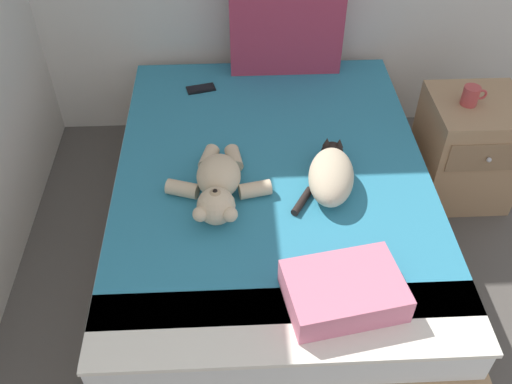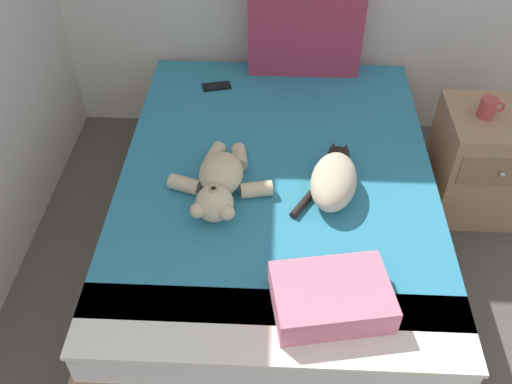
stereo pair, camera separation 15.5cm
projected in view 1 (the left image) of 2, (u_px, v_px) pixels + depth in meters
bed at (271, 209)px, 2.68m from camera, size 1.44×1.92×0.48m
patterned_cushion at (286, 24)px, 2.96m from camera, size 0.59×0.15×0.52m
cat at (331, 174)px, 2.38m from camera, size 0.30×0.42×0.15m
teddy_bear at (218, 185)px, 2.33m from camera, size 0.45×0.51×0.17m
cell_phone at (201, 89)px, 2.98m from camera, size 0.16×0.11×0.01m
throw_pillow at (344, 291)px, 1.96m from camera, size 0.44×0.35×0.11m
nightstand at (466, 149)px, 2.93m from camera, size 0.45×0.47×0.57m
mug at (471, 96)px, 2.70m from camera, size 0.12×0.08×0.09m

